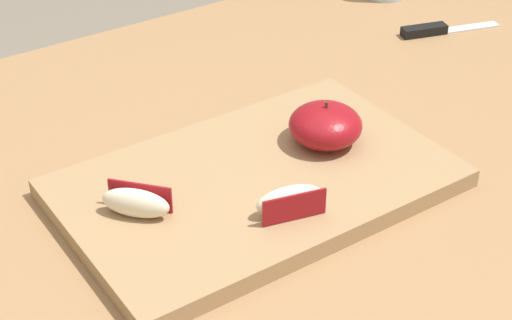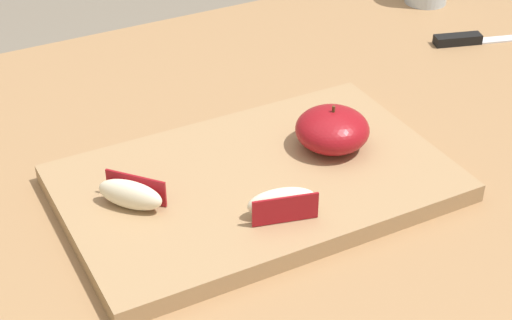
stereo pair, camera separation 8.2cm
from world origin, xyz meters
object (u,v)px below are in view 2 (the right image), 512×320
object	(u,v)px
cutting_board	(256,183)
paring_knife	(466,39)
apple_half_skin_up	(332,129)
apple_wedge_left	(282,203)
apple_wedge_middle	(131,194)

from	to	relation	value
cutting_board	paring_knife	xyz separation A→B (m)	(0.45, 0.19, -0.00)
apple_half_skin_up	apple_wedge_left	bearing A→B (deg)	-142.76
apple_wedge_middle	apple_half_skin_up	bearing A→B (deg)	0.24
apple_wedge_middle	apple_wedge_left	distance (m)	0.15
apple_half_skin_up	paring_knife	size ratio (longest dim) A/B	0.53
apple_half_skin_up	apple_wedge_left	world-z (taller)	apple_half_skin_up
apple_half_skin_up	apple_wedge_left	xyz separation A→B (m)	(-0.11, -0.09, -0.01)
cutting_board	apple_wedge_left	size ratio (longest dim) A/B	5.55
apple_wedge_left	paring_knife	bearing A→B (deg)	29.60
apple_wedge_middle	paring_knife	xyz separation A→B (m)	(0.59, 0.18, -0.03)
apple_half_skin_up	apple_wedge_middle	distance (m)	0.24
apple_wedge_left	paring_knife	xyz separation A→B (m)	(0.46, 0.26, -0.03)
apple_wedge_left	apple_half_skin_up	bearing A→B (deg)	37.24
cutting_board	apple_wedge_middle	bearing A→B (deg)	175.95
cutting_board	apple_half_skin_up	world-z (taller)	apple_half_skin_up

